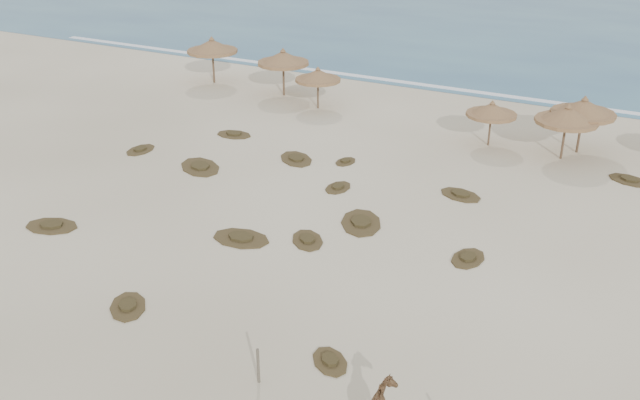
% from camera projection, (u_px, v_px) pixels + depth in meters
% --- Properties ---
extents(ground, '(160.00, 160.00, 0.00)m').
position_uv_depth(ground, '(263.00, 284.00, 24.66)').
color(ground, '#EFE2C4').
rests_on(ground, ground).
extents(foam_line, '(70.00, 0.60, 0.01)m').
position_uv_depth(foam_line, '(476.00, 92.00, 45.54)').
color(foam_line, white).
rests_on(foam_line, ground).
extents(palapa_0, '(4.38, 4.38, 3.09)m').
position_uv_depth(palapa_0, '(212.00, 47.00, 46.59)').
color(palapa_0, brown).
rests_on(palapa_0, ground).
extents(palapa_1, '(3.46, 3.46, 3.01)m').
position_uv_depth(palapa_1, '(283.00, 59.00, 43.99)').
color(palapa_1, brown).
rests_on(palapa_1, ground).
extents(palapa_2, '(3.55, 3.55, 2.53)m').
position_uv_depth(palapa_2, '(318.00, 76.00, 41.75)').
color(palapa_2, brown).
rests_on(palapa_2, ground).
extents(palapa_3, '(2.89, 2.89, 2.42)m').
position_uv_depth(palapa_3, '(492.00, 110.00, 36.14)').
color(palapa_3, brown).
rests_on(palapa_3, ground).
extents(palapa_4, '(3.29, 3.29, 2.84)m').
position_uv_depth(palapa_4, '(567.00, 116.00, 34.30)').
color(palapa_4, brown).
rests_on(palapa_4, ground).
extents(palapa_5, '(4.10, 4.10, 2.96)m').
position_uv_depth(palapa_5, '(584.00, 108.00, 35.04)').
color(palapa_5, brown).
rests_on(palapa_5, ground).
extents(fence_post_near, '(0.09, 0.09, 1.13)m').
position_uv_depth(fence_post_near, '(258.00, 366.00, 19.72)').
color(fence_post_near, '#6B6150').
rests_on(fence_post_near, ground).
extents(scrub_0, '(2.47, 1.90, 0.16)m').
position_uv_depth(scrub_0, '(52.00, 226.00, 28.54)').
color(scrub_0, '#504023').
rests_on(scrub_0, ground).
extents(scrub_1, '(3.14, 2.88, 0.16)m').
position_uv_depth(scrub_1, '(200.00, 167.00, 34.13)').
color(scrub_1, '#504023').
rests_on(scrub_1, ground).
extents(scrub_2, '(2.05, 2.13, 0.16)m').
position_uv_depth(scrub_2, '(307.00, 240.00, 27.45)').
color(scrub_2, '#504023').
rests_on(scrub_2, ground).
extents(scrub_3, '(2.57, 2.97, 0.16)m').
position_uv_depth(scrub_3, '(361.00, 222.00, 28.80)').
color(scrub_3, '#504023').
rests_on(scrub_3, ground).
extents(scrub_4, '(1.32, 1.84, 0.16)m').
position_uv_depth(scrub_4, '(468.00, 258.00, 26.18)').
color(scrub_4, '#504023').
rests_on(scrub_4, ground).
extents(scrub_6, '(2.04, 1.40, 0.16)m').
position_uv_depth(scrub_6, '(234.00, 134.00, 38.26)').
color(scrub_6, '#504023').
rests_on(scrub_6, ground).
extents(scrub_7, '(2.22, 1.78, 0.16)m').
position_uv_depth(scrub_7, '(461.00, 195.00, 31.23)').
color(scrub_7, '#504023').
rests_on(scrub_7, ground).
extents(scrub_8, '(1.18, 1.78, 0.16)m').
position_uv_depth(scrub_8, '(140.00, 150.00, 36.19)').
color(scrub_8, '#504023').
rests_on(scrub_8, ground).
extents(scrub_9, '(2.45, 1.67, 0.16)m').
position_uv_depth(scrub_9, '(241.00, 238.00, 27.59)').
color(scrub_9, '#504023').
rests_on(scrub_9, ground).
extents(scrub_10, '(2.23, 1.83, 0.16)m').
position_uv_depth(scrub_10, '(629.00, 180.00, 32.69)').
color(scrub_10, '#504023').
rests_on(scrub_10, ground).
extents(scrub_11, '(2.06, 2.13, 0.16)m').
position_uv_depth(scrub_11, '(128.00, 306.00, 23.31)').
color(scrub_11, '#504023').
rests_on(scrub_11, ground).
extents(scrub_12, '(1.72, 1.68, 0.16)m').
position_uv_depth(scrub_12, '(330.00, 361.00, 20.73)').
color(scrub_12, '#504023').
rests_on(scrub_12, ground).
extents(scrub_13, '(2.63, 2.55, 0.16)m').
position_uv_depth(scrub_13, '(296.00, 159.00, 35.07)').
color(scrub_13, '#504023').
rests_on(scrub_13, ground).
extents(scrub_14, '(0.98, 1.38, 0.16)m').
position_uv_depth(scrub_14, '(346.00, 161.00, 34.75)').
color(scrub_14, '#504023').
rests_on(scrub_14, ground).
extents(scrub_15, '(1.09, 1.60, 0.16)m').
position_uv_depth(scrub_15, '(338.00, 187.00, 31.94)').
color(scrub_15, '#504023').
rests_on(scrub_15, ground).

